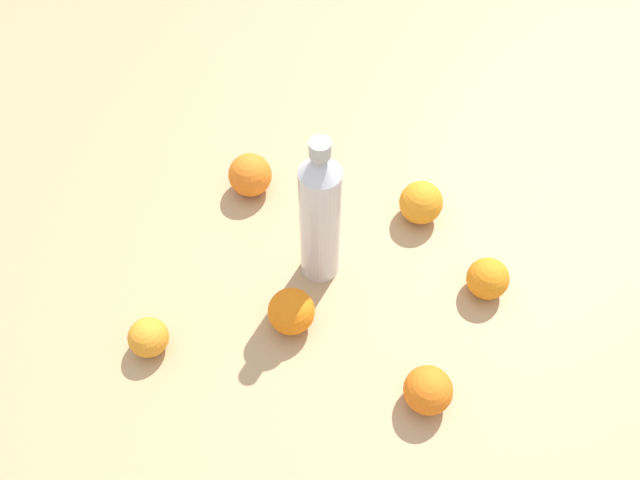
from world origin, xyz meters
name	(u,v)px	position (x,y,z in m)	size (l,w,h in m)	color
ground_plane	(304,284)	(0.00, 0.00, 0.00)	(2.40, 2.40, 0.00)	tan
water_bottle	(320,216)	(0.04, -0.02, 0.14)	(0.06, 0.06, 0.30)	silver
orange_0	(250,175)	(0.20, 0.12, 0.04)	(0.08, 0.08, 0.08)	orange
orange_1	(421,203)	(0.16, -0.19, 0.04)	(0.08, 0.08, 0.08)	orange
orange_2	(428,390)	(-0.19, -0.20, 0.04)	(0.07, 0.07, 0.07)	orange
orange_3	(488,279)	(0.01, -0.30, 0.03)	(0.07, 0.07, 0.07)	orange
orange_4	(148,337)	(-0.13, 0.23, 0.03)	(0.06, 0.06, 0.06)	orange
orange_5	(291,311)	(-0.07, 0.01, 0.04)	(0.08, 0.08, 0.08)	orange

